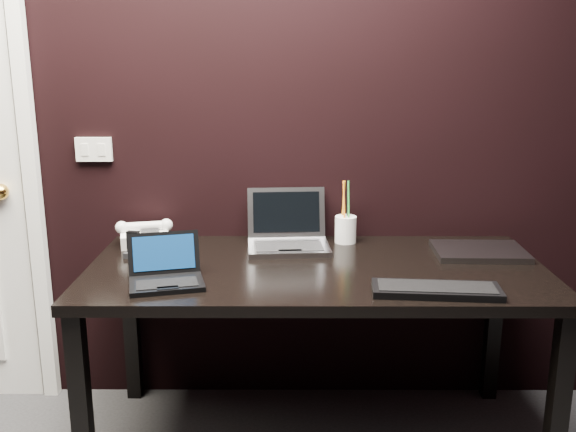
{
  "coord_description": "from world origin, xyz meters",
  "views": [
    {
      "loc": [
        0.2,
        -0.88,
        1.51
      ],
      "look_at": [
        0.19,
        1.35,
        0.94
      ],
      "focal_mm": 40.0,
      "sensor_mm": 36.0,
      "label": 1
    }
  ],
  "objects_px": {
    "netbook": "(166,275)",
    "mobile_phone": "(133,247)",
    "pen_cup": "(346,228)",
    "ext_keyboard": "(436,290)",
    "desk_phone": "(145,234)",
    "silver_laptop": "(288,237)",
    "desk": "(316,285)",
    "closed_laptop": "(479,251)"
  },
  "relations": [
    {
      "from": "netbook",
      "to": "closed_laptop",
      "type": "height_order",
      "value": "netbook"
    },
    {
      "from": "netbook",
      "to": "mobile_phone",
      "type": "xyz_separation_m",
      "value": [
        -0.18,
        0.3,
        0.01
      ]
    },
    {
      "from": "mobile_phone",
      "to": "pen_cup",
      "type": "bearing_deg",
      "value": 13.48
    },
    {
      "from": "pen_cup",
      "to": "ext_keyboard",
      "type": "bearing_deg",
      "value": -67.14
    },
    {
      "from": "desk",
      "to": "mobile_phone",
      "type": "xyz_separation_m",
      "value": [
        -0.71,
        0.11,
        0.12
      ]
    },
    {
      "from": "desk",
      "to": "ext_keyboard",
      "type": "xyz_separation_m",
      "value": [
        0.38,
        -0.29,
        0.09
      ]
    },
    {
      "from": "netbook",
      "to": "pen_cup",
      "type": "distance_m",
      "value": 0.83
    },
    {
      "from": "closed_laptop",
      "to": "pen_cup",
      "type": "distance_m",
      "value": 0.54
    },
    {
      "from": "ext_keyboard",
      "to": "closed_laptop",
      "type": "height_order",
      "value": "ext_keyboard"
    },
    {
      "from": "ext_keyboard",
      "to": "pen_cup",
      "type": "xyz_separation_m",
      "value": [
        -0.25,
        0.59,
        0.05
      ]
    },
    {
      "from": "closed_laptop",
      "to": "mobile_phone",
      "type": "relative_size",
      "value": 3.53
    },
    {
      "from": "silver_laptop",
      "to": "pen_cup",
      "type": "distance_m",
      "value": 0.25
    },
    {
      "from": "desk",
      "to": "silver_laptop",
      "type": "xyz_separation_m",
      "value": [
        -0.11,
        0.23,
        0.12
      ]
    },
    {
      "from": "closed_laptop",
      "to": "desk_phone",
      "type": "height_order",
      "value": "desk_phone"
    },
    {
      "from": "ext_keyboard",
      "to": "closed_laptop",
      "type": "relative_size",
      "value": 1.2
    },
    {
      "from": "closed_laptop",
      "to": "desk_phone",
      "type": "distance_m",
      "value": 1.36
    },
    {
      "from": "pen_cup",
      "to": "desk_phone",
      "type": "bearing_deg",
      "value": -177.87
    },
    {
      "from": "ext_keyboard",
      "to": "netbook",
      "type": "bearing_deg",
      "value": 174.18
    },
    {
      "from": "netbook",
      "to": "ext_keyboard",
      "type": "xyz_separation_m",
      "value": [
        0.91,
        -0.09,
        -0.02
      ]
    },
    {
      "from": "silver_laptop",
      "to": "ext_keyboard",
      "type": "bearing_deg",
      "value": -46.59
    },
    {
      "from": "desk_phone",
      "to": "mobile_phone",
      "type": "relative_size",
      "value": 2.36
    },
    {
      "from": "mobile_phone",
      "to": "pen_cup",
      "type": "distance_m",
      "value": 0.87
    },
    {
      "from": "ext_keyboard",
      "to": "desk_phone",
      "type": "height_order",
      "value": "desk_phone"
    },
    {
      "from": "netbook",
      "to": "desk_phone",
      "type": "xyz_separation_m",
      "value": [
        -0.18,
        0.47,
        0.01
      ]
    },
    {
      "from": "silver_laptop",
      "to": "mobile_phone",
      "type": "height_order",
      "value": "silver_laptop"
    },
    {
      "from": "silver_laptop",
      "to": "closed_laptop",
      "type": "height_order",
      "value": "silver_laptop"
    },
    {
      "from": "desk",
      "to": "mobile_phone",
      "type": "height_order",
      "value": "mobile_phone"
    },
    {
      "from": "netbook",
      "to": "mobile_phone",
      "type": "relative_size",
      "value": 2.9
    },
    {
      "from": "netbook",
      "to": "mobile_phone",
      "type": "distance_m",
      "value": 0.35
    },
    {
      "from": "desk_phone",
      "to": "silver_laptop",
      "type": "bearing_deg",
      "value": -4.24
    },
    {
      "from": "netbook",
      "to": "mobile_phone",
      "type": "bearing_deg",
      "value": 121.46
    },
    {
      "from": "desk",
      "to": "closed_laptop",
      "type": "height_order",
      "value": "closed_laptop"
    },
    {
      "from": "silver_laptop",
      "to": "closed_laptop",
      "type": "xyz_separation_m",
      "value": [
        0.75,
        -0.09,
        -0.03
      ]
    },
    {
      "from": "desk",
      "to": "mobile_phone",
      "type": "relative_size",
      "value": 16.8
    },
    {
      "from": "desk_phone",
      "to": "pen_cup",
      "type": "height_order",
      "value": "pen_cup"
    },
    {
      "from": "ext_keyboard",
      "to": "pen_cup",
      "type": "bearing_deg",
      "value": 112.86
    },
    {
      "from": "pen_cup",
      "to": "netbook",
      "type": "bearing_deg",
      "value": -142.73
    },
    {
      "from": "closed_laptop",
      "to": "desk_phone",
      "type": "relative_size",
      "value": 1.5
    },
    {
      "from": "silver_laptop",
      "to": "closed_laptop",
      "type": "distance_m",
      "value": 0.76
    },
    {
      "from": "silver_laptop",
      "to": "mobile_phone",
      "type": "relative_size",
      "value": 3.4
    },
    {
      "from": "desk",
      "to": "netbook",
      "type": "height_order",
      "value": "netbook"
    },
    {
      "from": "netbook",
      "to": "pen_cup",
      "type": "xyz_separation_m",
      "value": [
        0.66,
        0.5,
        0.03
      ]
    }
  ]
}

